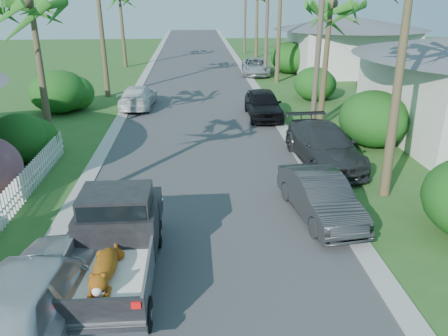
{
  "coord_description": "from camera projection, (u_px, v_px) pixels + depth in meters",
  "views": [
    {
      "loc": [
        -0.2,
        -7.49,
        6.59
      ],
      "look_at": [
        0.67,
        5.22,
        1.4
      ],
      "focal_mm": 35.0,
      "sensor_mm": 36.0,
      "label": 1
    }
  ],
  "objects": [
    {
      "name": "ground",
      "position": [
        210.0,
        320.0,
        9.42
      ],
      "size": [
        120.0,
        120.0,
        0.0
      ],
      "primitive_type": "plane",
      "color": "#2C5921",
      "rests_on": "ground"
    },
    {
      "name": "road",
      "position": [
        197.0,
        86.0,
        32.51
      ],
      "size": [
        8.0,
        100.0,
        0.02
      ],
      "primitive_type": "cube",
      "color": "#38383A",
      "rests_on": "ground"
    },
    {
      "name": "curb_left",
      "position": [
        139.0,
        86.0,
        32.23
      ],
      "size": [
        0.6,
        100.0,
        0.06
      ],
      "primitive_type": "cube",
      "color": "#A5A39E",
      "rests_on": "ground"
    },
    {
      "name": "curb_right",
      "position": [
        254.0,
        85.0,
        32.78
      ],
      "size": [
        0.6,
        100.0,
        0.06
      ],
      "primitive_type": "cube",
      "color": "#A5A39E",
      "rests_on": "ground"
    },
    {
      "name": "pickup_truck",
      "position": [
        117.0,
        234.0,
        10.75
      ],
      "size": [
        1.98,
        5.12,
        2.06
      ],
      "color": "black",
      "rests_on": "ground"
    },
    {
      "name": "parked_car_rn",
      "position": [
        320.0,
        197.0,
        13.45
      ],
      "size": [
        2.0,
        4.32,
        1.37
      ],
      "primitive_type": "imported",
      "rotation": [
        0.0,
        0.0,
        0.13
      ],
      "color": "#292B2D",
      "rests_on": "ground"
    },
    {
      "name": "parked_car_rm",
      "position": [
        324.0,
        145.0,
        17.68
      ],
      "size": [
        2.55,
        5.43,
        1.53
      ],
      "primitive_type": "imported",
      "rotation": [
        0.0,
        0.0,
        0.08
      ],
      "color": "#2A2D2F",
      "rests_on": "ground"
    },
    {
      "name": "parked_car_rf",
      "position": [
        263.0,
        104.0,
        24.16
      ],
      "size": [
        1.81,
        4.45,
        1.51
      ],
      "primitive_type": "imported",
      "rotation": [
        0.0,
        0.0,
        0.0
      ],
      "color": "black",
      "rests_on": "ground"
    },
    {
      "name": "parked_car_rd",
      "position": [
        256.0,
        67.0,
        36.64
      ],
      "size": [
        2.56,
        4.95,
        1.33
      ],
      "primitive_type": "imported",
      "rotation": [
        0.0,
        0.0,
        -0.07
      ],
      "color": "#B7BABE",
      "rests_on": "ground"
    },
    {
      "name": "parked_car_ln",
      "position": [
        32.0,
        295.0,
        8.86
      ],
      "size": [
        2.52,
        5.17,
        1.7
      ],
      "primitive_type": "imported",
      "rotation": [
        0.0,
        0.0,
        3.04
      ],
      "color": "silver",
      "rests_on": "ground"
    },
    {
      "name": "parked_car_lf",
      "position": [
        138.0,
        97.0,
        26.29
      ],
      "size": [
        2.06,
        4.59,
        1.31
      ],
      "primitive_type": "imported",
      "rotation": [
        0.0,
        0.0,
        3.09
      ],
      "color": "silver",
      "rests_on": "ground"
    },
    {
      "name": "palm_l_b",
      "position": [
        30.0,
        2.0,
        17.75
      ],
      "size": [
        4.4,
        4.4,
        7.4
      ],
      "color": "brown",
      "rests_on": "ground"
    },
    {
      "name": "palm_r_b",
      "position": [
        330.0,
        5.0,
        21.45
      ],
      "size": [
        4.4,
        4.4,
        7.2
      ],
      "color": "brown",
      "rests_on": "ground"
    },
    {
      "name": "shrub_l_c",
      "position": [
        19.0,
        138.0,
        17.81
      ],
      "size": [
        2.4,
        2.64,
        2.0
      ],
      "primitive_type": "ellipsoid",
      "color": "#164112",
      "rests_on": "ground"
    },
    {
      "name": "shrub_l_d",
      "position": [
        59.0,
        92.0,
        25.09
      ],
      "size": [
        3.2,
        3.52,
        2.4
      ],
      "primitive_type": "ellipsoid",
      "color": "#164112",
      "rests_on": "ground"
    },
    {
      "name": "shrub_r_b",
      "position": [
        373.0,
        119.0,
        19.6
      ],
      "size": [
        3.0,
        3.3,
        2.5
      ],
      "primitive_type": "ellipsoid",
      "color": "#164112",
      "rests_on": "ground"
    },
    {
      "name": "shrub_r_c",
      "position": [
        314.0,
        84.0,
        27.98
      ],
      "size": [
        2.6,
        2.86,
        2.1
      ],
      "primitive_type": "ellipsoid",
      "color": "#164112",
      "rests_on": "ground"
    },
    {
      "name": "shrub_r_d",
      "position": [
        290.0,
        58.0,
        37.15
      ],
      "size": [
        3.2,
        3.52,
        2.6
      ],
      "primitive_type": "ellipsoid",
      "color": "#164112",
      "rests_on": "ground"
    },
    {
      "name": "picket_fence",
      "position": [
        15.0,
        196.0,
        13.93
      ],
      "size": [
        0.1,
        11.0,
        1.0
      ],
      "primitive_type": "cube",
      "color": "white",
      "rests_on": "ground"
    },
    {
      "name": "house_right_far",
      "position": [
        348.0,
        47.0,
        37.16
      ],
      "size": [
        9.0,
        8.0,
        4.6
      ],
      "color": "silver",
      "rests_on": "ground"
    },
    {
      "name": "utility_pole_b",
      "position": [
        319.0,
        37.0,
        20.05
      ],
      "size": [
        1.6,
        0.26,
        9.0
      ],
      "color": "brown",
      "rests_on": "ground"
    },
    {
      "name": "utility_pole_c",
      "position": [
        267.0,
        18.0,
        33.91
      ],
      "size": [
        1.6,
        0.26,
        9.0
      ],
      "color": "brown",
      "rests_on": "ground"
    },
    {
      "name": "utility_pole_d",
      "position": [
        245.0,
        10.0,
        47.77
      ],
      "size": [
        1.6,
        0.26,
        9.0
      ],
      "color": "brown",
      "rests_on": "ground"
    }
  ]
}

